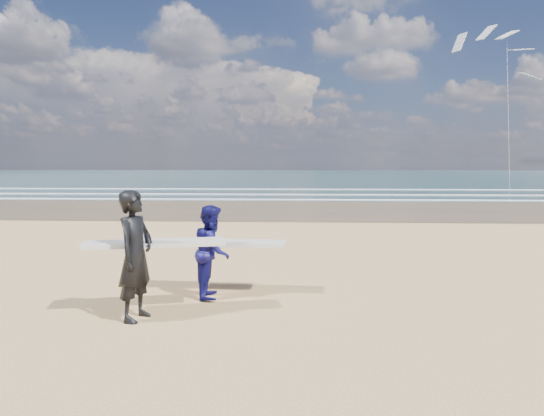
{
  "coord_description": "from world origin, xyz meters",
  "views": [
    {
      "loc": [
        3.15,
        -7.1,
        2.42
      ],
      "look_at": [
        2.48,
        6.0,
        1.15
      ],
      "focal_mm": 32.0,
      "sensor_mm": 36.0,
      "label": 1
    }
  ],
  "objects": [
    {
      "name": "ocean",
      "position": [
        20.0,
        72.0,
        0.01
      ],
      "size": [
        220.0,
        100.0,
        0.02
      ],
      "primitive_type": "cube",
      "color": "#1B393C",
      "rests_on": "ground"
    },
    {
      "name": "foam_breakers",
      "position": [
        20.0,
        28.1,
        0.05
      ],
      "size": [
        220.0,
        11.7,
        0.05
      ],
      "color": "white",
      "rests_on": "ground"
    },
    {
      "name": "surfer_near",
      "position": [
        0.73,
        0.07,
        1.01
      ],
      "size": [
        2.26,
        1.26,
        1.99
      ],
      "color": "black",
      "rests_on": "ground"
    },
    {
      "name": "surfer_far",
      "position": [
        1.67,
        1.35,
        0.84
      ],
      "size": [
        2.22,
        1.09,
        1.65
      ],
      "color": "#0F0D4E",
      "rests_on": "ground"
    },
    {
      "name": "kite_1",
      "position": [
        16.79,
        25.57,
        6.8
      ],
      "size": [
        6.22,
        4.78,
        12.06
      ],
      "color": "slate",
      "rests_on": "ground"
    }
  ]
}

